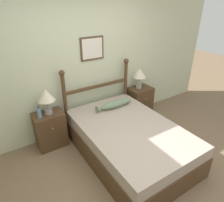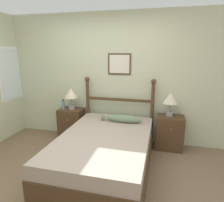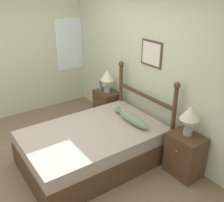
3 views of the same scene
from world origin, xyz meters
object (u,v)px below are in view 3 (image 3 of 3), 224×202
Objects in this scene: bed at (93,146)px; table_lamp_left at (107,76)px; fish_pillow at (132,119)px; nightstand_left at (107,106)px; bottle at (100,85)px; table_lamp_right at (190,114)px; nightstand_right at (185,155)px.

table_lamp_left is at bearing 136.58° from bed.
bed is at bearing -103.11° from fish_pillow.
nightstand_left is at bearing 137.33° from bed.
bed is 1.51m from bottle.
table_lamp_right reaches higher than bed.
table_lamp_right is (0.98, 0.96, 0.68)m from bed.
nightstand_right reaches higher than bed.
bottle is (-2.15, -0.06, 0.42)m from nightstand_right.
fish_pillow reaches higher than nightstand_left.
bottle reaches higher than fish_pillow.
fish_pillow is (1.15, -0.29, 0.31)m from nightstand_left.
fish_pillow reaches higher than bed.
fish_pillow is at bearing -10.38° from bottle.
bed is 4.78× the size of table_lamp_right.
table_lamp_right is at bearing 44.63° from bed.
table_lamp_right reaches higher than bottle.
bottle is (-0.14, -0.06, 0.42)m from nightstand_left.
table_lamp_right is 2.04× the size of bottle.
nightstand_left is 2.08m from table_lamp_right.
bottle reaches higher than bed.
bottle is 0.29× the size of fish_pillow.
nightstand_right is 2.19m from bottle.
nightstand_left is at bearing 21.84° from bottle.
table_lamp_left is at bearing 179.88° from nightstand_right.
bottle reaches higher than nightstand_right.
nightstand_left reaches higher than bed.
nightstand_right is at bearing -0.12° from table_lamp_left.
nightstand_right is at bearing 0.00° from nightstand_left.
table_lamp_left is 2.04× the size of bottle.
fish_pillow is (-0.86, -0.29, 0.31)m from nightstand_right.
table_lamp_left is 1.00× the size of table_lamp_right.
table_lamp_left is at bearing 165.36° from fish_pillow.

